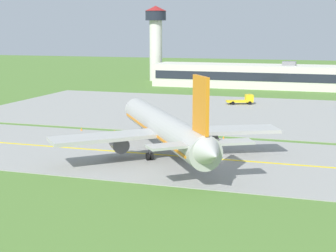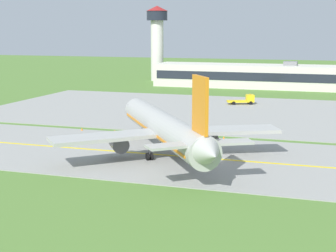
% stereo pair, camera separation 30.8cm
% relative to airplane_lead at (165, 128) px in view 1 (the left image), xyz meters
% --- Properties ---
extents(ground_plane, '(500.00, 500.00, 0.00)m').
position_rel_airplane_lead_xyz_m(ground_plane, '(7.37, 0.61, -4.13)').
color(ground_plane, '#517A33').
extents(taxiway_strip, '(240.00, 28.00, 0.10)m').
position_rel_airplane_lead_xyz_m(taxiway_strip, '(7.37, 0.61, -4.08)').
color(taxiway_strip, gray).
rests_on(taxiway_strip, ground).
extents(apron_pad, '(140.00, 52.00, 0.10)m').
position_rel_airplane_lead_xyz_m(apron_pad, '(17.37, 42.61, -4.08)').
color(apron_pad, gray).
rests_on(apron_pad, ground).
extents(taxiway_centreline, '(220.00, 0.60, 0.01)m').
position_rel_airplane_lead_xyz_m(taxiway_centreline, '(7.37, 0.61, -4.03)').
color(taxiway_centreline, yellow).
rests_on(taxiway_centreline, taxiway_strip).
extents(airplane_lead, '(29.03, 34.71, 12.70)m').
position_rel_airplane_lead_xyz_m(airplane_lead, '(0.00, 0.00, 0.00)').
color(airplane_lead, '#ADADA8').
rests_on(airplane_lead, ground).
extents(service_truck_fuel, '(6.71, 4.18, 2.59)m').
position_rel_airplane_lead_xyz_m(service_truck_fuel, '(2.09, 55.43, -2.95)').
color(service_truck_fuel, yellow).
rests_on(service_truck_fuel, ground).
extents(terminal_building, '(59.84, 14.05, 8.22)m').
position_rel_airplane_lead_xyz_m(terminal_building, '(-2.63, 94.41, -0.61)').
color(terminal_building, beige).
rests_on(terminal_building, ground).
extents(control_tower, '(7.60, 7.60, 25.89)m').
position_rel_airplane_lead_xyz_m(control_tower, '(-37.53, 105.76, 11.52)').
color(control_tower, silver).
rests_on(control_tower, ground).
extents(traffic_cone_near_edge, '(0.44, 0.44, 0.60)m').
position_rel_airplane_lead_xyz_m(traffic_cone_near_edge, '(-19.96, 13.56, -3.83)').
color(traffic_cone_near_edge, orange).
rests_on(traffic_cone_near_edge, ground).
extents(traffic_cone_mid_edge, '(0.44, 0.44, 0.60)m').
position_rel_airplane_lead_xyz_m(traffic_cone_mid_edge, '(5.60, 14.02, -3.83)').
color(traffic_cone_mid_edge, orange).
rests_on(traffic_cone_mid_edge, ground).
extents(traffic_cone_far_edge, '(0.44, 0.44, 0.60)m').
position_rel_airplane_lead_xyz_m(traffic_cone_far_edge, '(-13.59, 13.54, -3.83)').
color(traffic_cone_far_edge, orange).
rests_on(traffic_cone_far_edge, ground).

